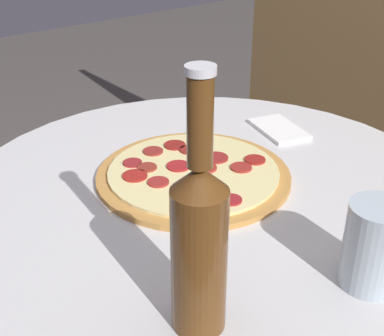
# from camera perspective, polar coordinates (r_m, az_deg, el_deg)

# --- Properties ---
(table) EXTENTS (0.85, 0.85, 0.72)m
(table) POSITION_cam_1_polar(r_m,az_deg,el_deg) (0.98, 1.71, -11.14)
(table) COLOR silver
(table) RESTS_ON ground_plane
(pizza) EXTENTS (0.33, 0.33, 0.02)m
(pizza) POSITION_cam_1_polar(r_m,az_deg,el_deg) (0.90, -0.02, -0.67)
(pizza) COLOR #B77F3D
(pizza) RESTS_ON table
(beer_bottle) EXTENTS (0.06, 0.06, 0.30)m
(beer_bottle) POSITION_cam_1_polar(r_m,az_deg,el_deg) (0.56, 0.78, -7.82)
(beer_bottle) COLOR #563314
(beer_bottle) RESTS_ON table
(drinking_glass) EXTENTS (0.07, 0.07, 0.11)m
(drinking_glass) POSITION_cam_1_polar(r_m,az_deg,el_deg) (0.69, 19.04, -7.73)
(drinking_glass) COLOR #ADBCC6
(drinking_glass) RESTS_ON table
(napkin) EXTENTS (0.14, 0.11, 0.01)m
(napkin) POSITION_cam_1_polar(r_m,az_deg,el_deg) (1.10, 9.24, 4.12)
(napkin) COLOR white
(napkin) RESTS_ON table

